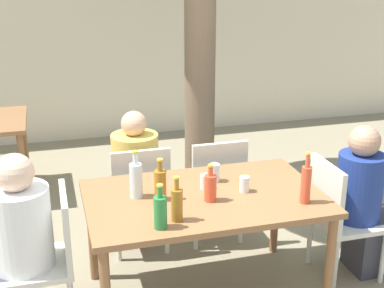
% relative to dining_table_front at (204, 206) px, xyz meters
% --- Properties ---
extents(cafe_building_wall, '(10.00, 0.08, 2.80)m').
position_rel_dining_table_front_xyz_m(cafe_building_wall, '(0.00, 3.67, 0.71)').
color(cafe_building_wall, beige).
rests_on(cafe_building_wall, ground_plane).
extents(dining_table_front, '(1.53, 0.96, 0.77)m').
position_rel_dining_table_front_xyz_m(dining_table_front, '(0.00, 0.00, 0.00)').
color(dining_table_front, brown).
rests_on(dining_table_front, ground_plane).
extents(patio_chair_0, '(0.44, 0.44, 0.89)m').
position_rel_dining_table_front_xyz_m(patio_chair_0, '(-1.00, 0.00, -0.19)').
color(patio_chair_0, beige).
rests_on(patio_chair_0, ground_plane).
extents(patio_chair_1, '(0.44, 0.44, 0.89)m').
position_rel_dining_table_front_xyz_m(patio_chair_1, '(1.00, 0.00, -0.19)').
color(patio_chair_1, beige).
rests_on(patio_chair_1, ground_plane).
extents(patio_chair_2, '(0.44, 0.44, 0.89)m').
position_rel_dining_table_front_xyz_m(patio_chair_2, '(-0.31, 0.71, -0.19)').
color(patio_chair_2, beige).
rests_on(patio_chair_2, ground_plane).
extents(patio_chair_3, '(0.44, 0.44, 0.89)m').
position_rel_dining_table_front_xyz_m(patio_chair_3, '(0.31, 0.71, -0.19)').
color(patio_chair_3, beige).
rests_on(patio_chair_3, ground_plane).
extents(person_seated_0, '(0.58, 0.37, 1.17)m').
position_rel_dining_table_front_xyz_m(person_seated_0, '(-1.23, -0.00, -0.16)').
color(person_seated_0, '#383842').
rests_on(person_seated_0, ground_plane).
extents(person_seated_1, '(0.56, 0.33, 1.14)m').
position_rel_dining_table_front_xyz_m(person_seated_1, '(1.24, -0.00, -0.18)').
color(person_seated_1, '#383842').
rests_on(person_seated_1, ground_plane).
extents(person_seated_2, '(0.37, 0.58, 1.12)m').
position_rel_dining_table_front_xyz_m(person_seated_2, '(-0.31, 0.95, -0.19)').
color(person_seated_2, '#383842').
rests_on(person_seated_2, ground_plane).
extents(green_bottle_0, '(0.08, 0.08, 0.27)m').
position_rel_dining_table_front_xyz_m(green_bottle_0, '(-0.37, -0.35, 0.18)').
color(green_bottle_0, '#287A38').
rests_on(green_bottle_0, dining_table_front).
extents(soda_bottle_1, '(0.06, 0.06, 0.34)m').
position_rel_dining_table_front_xyz_m(soda_bottle_1, '(0.58, -0.27, 0.21)').
color(soda_bottle_1, '#DB4C2D').
rests_on(soda_bottle_1, dining_table_front).
extents(soda_bottle_2, '(0.08, 0.08, 0.24)m').
position_rel_dining_table_front_xyz_m(soda_bottle_2, '(0.01, -0.09, 0.17)').
color(soda_bottle_2, '#DB4C2D').
rests_on(soda_bottle_2, dining_table_front).
extents(water_bottle_3, '(0.08, 0.08, 0.32)m').
position_rel_dining_table_front_xyz_m(water_bottle_3, '(-0.43, 0.09, 0.20)').
color(water_bottle_3, silver).
rests_on(water_bottle_3, dining_table_front).
extents(amber_bottle_4, '(0.08, 0.08, 0.28)m').
position_rel_dining_table_front_xyz_m(amber_bottle_4, '(-0.29, 0.02, 0.18)').
color(amber_bottle_4, '#9E661E').
rests_on(amber_bottle_4, dining_table_front).
extents(amber_bottle_5, '(0.07, 0.07, 0.28)m').
position_rel_dining_table_front_xyz_m(amber_bottle_5, '(-0.26, -0.29, 0.19)').
color(amber_bottle_5, '#9E661E').
rests_on(amber_bottle_5, dining_table_front).
extents(drinking_glass_0, '(0.07, 0.07, 0.10)m').
position_rel_dining_table_front_xyz_m(drinking_glass_0, '(0.27, -0.01, 0.13)').
color(drinking_glass_0, silver).
rests_on(drinking_glass_0, dining_table_front).
extents(drinking_glass_1, '(0.06, 0.06, 0.10)m').
position_rel_dining_table_front_xyz_m(drinking_glass_1, '(0.03, 0.10, 0.13)').
color(drinking_glass_1, silver).
rests_on(drinking_glass_1, dining_table_front).
extents(drinking_glass_2, '(0.07, 0.07, 0.13)m').
position_rel_dining_table_front_xyz_m(drinking_glass_2, '(0.13, 0.20, 0.14)').
color(drinking_glass_2, silver).
rests_on(drinking_glass_2, dining_table_front).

